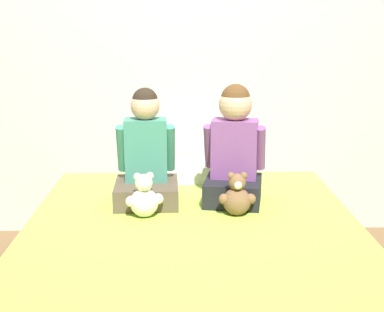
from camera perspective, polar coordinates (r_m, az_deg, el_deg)
name	(u,v)px	position (r m, az deg, el deg)	size (l,w,h in m)	color
ground_plane	(194,309)	(2.86, 0.16, -16.01)	(14.00, 14.00, 0.00)	brown
wall_behind_bed	(189,51)	(3.60, -0.33, 11.18)	(8.00, 0.06, 2.50)	beige
bed	(194,269)	(2.75, 0.16, -11.94)	(1.69, 1.97, 0.45)	#473828
child_on_left	(146,158)	(2.96, -4.92, -0.25)	(0.36, 0.36, 0.64)	brown
child_on_right	(234,151)	(2.96, 4.53, 0.57)	(0.37, 0.37, 0.66)	black
teddy_bear_held_by_left_child	(144,198)	(2.77, -5.12, -4.51)	(0.19, 0.15, 0.24)	silver
teddy_bear_held_by_right_child	(237,197)	(2.79, 4.82, -4.38)	(0.19, 0.15, 0.23)	brown
pillow_at_headboard	(190,171)	(3.42, -0.21, -1.58)	(0.54, 0.27, 0.11)	white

